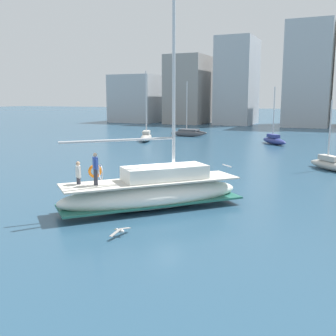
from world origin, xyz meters
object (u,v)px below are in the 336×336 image
at_px(main_sailboat, 153,191).
at_px(seagull, 120,231).
at_px(moored_sloop_near, 146,136).
at_px(moored_catamaran, 330,164).
at_px(moored_cutter_left, 189,132).
at_px(moored_sloop_far, 274,140).

relative_size(main_sailboat, seagull, 8.86).
distance_m(moored_sloop_near, moored_catamaran, 26.84).
distance_m(moored_cutter_left, seagull, 44.45).
bearing_deg(seagull, moored_sloop_far, 89.82).
distance_m(moored_sloop_near, moored_cutter_left, 9.24).
relative_size(main_sailboat, moored_catamaran, 2.10).
height_order(moored_sloop_near, moored_cutter_left, moored_sloop_near).
bearing_deg(moored_catamaran, moored_sloop_far, 113.27).
bearing_deg(moored_catamaran, moored_cutter_left, 132.65).
bearing_deg(moored_sloop_near, seagull, -64.51).
height_order(main_sailboat, moored_sloop_near, main_sailboat).
distance_m(moored_sloop_near, seagull, 37.16).
bearing_deg(moored_catamaran, main_sailboat, -116.48).
bearing_deg(moored_sloop_far, moored_sloop_near, -169.32).
distance_m(moored_sloop_far, seagull, 36.58).
distance_m(moored_catamaran, moored_cutter_left, 30.37).
relative_size(moored_sloop_far, seagull, 5.36).
bearing_deg(seagull, moored_sloop_near, 115.49).
relative_size(moored_catamaran, moored_cutter_left, 0.68).
bearing_deg(seagull, moored_catamaran, 70.20).
bearing_deg(moored_sloop_far, moored_cutter_left, 156.64).
xyz_separation_m(moored_sloop_far, seagull, (-0.11, -36.58, -0.30)).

